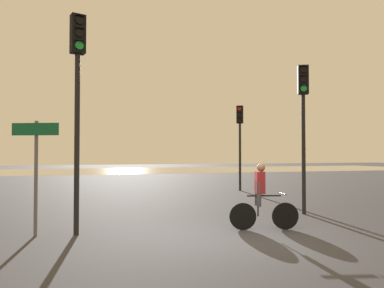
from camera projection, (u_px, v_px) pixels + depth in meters
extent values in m
plane|color=#333338|center=(238.00, 241.00, 7.98)|extent=(120.00, 120.00, 0.00)
cube|color=#9E937F|center=(109.00, 171.00, 41.58)|extent=(80.00, 16.00, 0.01)
cylinder|color=black|center=(240.00, 157.00, 18.97)|extent=(0.12, 0.12, 3.42)
cube|color=black|center=(240.00, 115.00, 19.03)|extent=(0.40, 0.38, 0.90)
cylinder|color=red|center=(239.00, 109.00, 18.91)|extent=(0.18, 0.13, 0.19)
cube|color=black|center=(239.00, 106.00, 18.89)|extent=(0.22, 0.20, 0.02)
cylinder|color=black|center=(239.00, 114.00, 18.90)|extent=(0.18, 0.13, 0.19)
cube|color=black|center=(239.00, 112.00, 18.88)|extent=(0.22, 0.20, 0.02)
cylinder|color=black|center=(239.00, 120.00, 18.89)|extent=(0.18, 0.13, 0.19)
cube|color=black|center=(239.00, 118.00, 18.88)|extent=(0.22, 0.20, 0.02)
cylinder|color=black|center=(77.00, 144.00, 8.59)|extent=(0.12, 0.12, 4.18)
cube|color=black|center=(78.00, 34.00, 8.66)|extent=(0.37, 0.32, 0.90)
cylinder|color=black|center=(80.00, 20.00, 8.55)|extent=(0.19, 0.08, 0.19)
cube|color=black|center=(80.00, 15.00, 8.54)|extent=(0.22, 0.17, 0.02)
cylinder|color=black|center=(80.00, 33.00, 8.54)|extent=(0.19, 0.08, 0.19)
cube|color=black|center=(80.00, 28.00, 8.53)|extent=(0.22, 0.17, 0.02)
cylinder|color=green|center=(79.00, 45.00, 8.54)|extent=(0.19, 0.08, 0.19)
cube|color=black|center=(80.00, 40.00, 8.52)|extent=(0.22, 0.17, 0.02)
cylinder|color=black|center=(304.00, 154.00, 11.58)|extent=(0.12, 0.12, 3.71)
cube|color=black|center=(303.00, 80.00, 11.64)|extent=(0.39, 0.35, 0.90)
cylinder|color=black|center=(304.00, 70.00, 11.52)|extent=(0.19, 0.11, 0.19)
cube|color=black|center=(304.00, 66.00, 11.50)|extent=(0.22, 0.19, 0.02)
cylinder|color=black|center=(304.00, 79.00, 11.51)|extent=(0.19, 0.11, 0.19)
cube|color=black|center=(304.00, 75.00, 11.49)|extent=(0.22, 0.19, 0.02)
cylinder|color=green|center=(304.00, 88.00, 11.50)|extent=(0.19, 0.11, 0.19)
cube|color=black|center=(304.00, 85.00, 11.49)|extent=(0.22, 0.19, 0.02)
cylinder|color=slate|center=(36.00, 178.00, 8.43)|extent=(0.08, 0.08, 2.60)
cube|color=#116038|center=(35.00, 129.00, 8.40)|extent=(1.03, 0.45, 0.28)
cylinder|color=black|center=(285.00, 216.00, 9.16)|extent=(0.65, 0.19, 0.66)
cylinder|color=black|center=(243.00, 216.00, 9.09)|extent=(0.65, 0.19, 0.66)
cylinder|color=black|center=(264.00, 196.00, 9.14)|extent=(0.83, 0.23, 0.04)
cylinder|color=black|center=(258.00, 205.00, 9.13)|extent=(0.04, 0.04, 0.55)
cylinder|color=black|center=(283.00, 194.00, 9.17)|extent=(0.14, 0.45, 0.03)
cylinder|color=#3F3F47|center=(259.00, 194.00, 9.03)|extent=(0.11, 0.11, 0.60)
cylinder|color=#3F3F47|center=(257.00, 193.00, 9.23)|extent=(0.11, 0.11, 0.60)
cube|color=maroon|center=(260.00, 183.00, 9.14)|extent=(0.26, 0.34, 0.54)
sphere|color=#846047|center=(261.00, 167.00, 9.16)|extent=(0.20, 0.20, 0.20)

